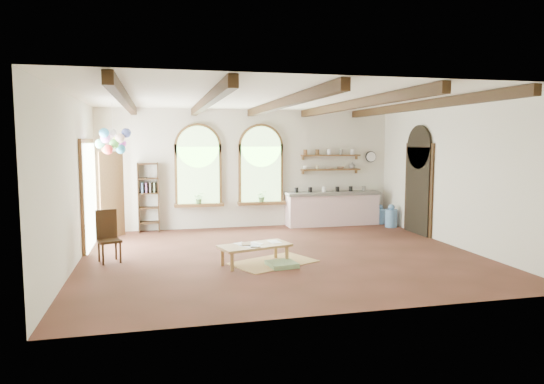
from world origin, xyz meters
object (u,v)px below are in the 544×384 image
object	(u,v)px
side_chair	(109,247)
balloon_cluster	(113,141)
coffee_table	(255,247)
kitchen_counter	(332,208)

from	to	relation	value
side_chair	balloon_cluster	size ratio (longest dim) A/B	0.89
coffee_table	kitchen_counter	bearing A→B (deg)	51.91
kitchen_counter	side_chair	bearing A→B (deg)	-152.44
kitchen_counter	balloon_cluster	size ratio (longest dim) A/B	2.36
coffee_table	side_chair	bearing A→B (deg)	163.17
kitchen_counter	balloon_cluster	xyz separation A→B (m)	(-5.70, -1.37, 1.87)
kitchen_counter	side_chair	xyz separation A→B (m)	(-5.71, -2.98, -0.18)
kitchen_counter	coffee_table	world-z (taller)	kitchen_counter
kitchen_counter	coffee_table	distance (m)	4.83
side_chair	balloon_cluster	world-z (taller)	balloon_cluster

